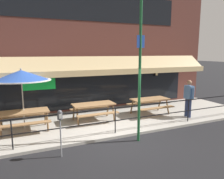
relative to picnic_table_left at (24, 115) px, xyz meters
The scene contains 11 objects.
ground_plane 3.66m from the picnic_table_left, 32.14° to the right, with size 120.00×120.00×0.00m, color black.
patio_deck 3.11m from the picnic_table_left, ahead, with size 15.00×4.00×0.10m, color #ADA89E.
restaurant_building 4.88m from the picnic_table_left, 37.32° to the left, with size 15.00×1.60×7.52m.
patio_railing 3.44m from the picnic_table_left, 27.90° to the right, with size 13.84×0.04×0.97m.
picnic_table_left is the anchor object (origin of this frame).
picnic_table_centre 2.80m from the picnic_table_left, ahead, with size 1.80×1.42×0.76m.
picnic_table_right 5.60m from the picnic_table_left, ahead, with size 1.80×1.42×0.76m.
patio_umbrella_left 1.48m from the picnic_table_left, 90.00° to the left, with size 2.14×2.14×2.38m.
pedestrian_walking 7.05m from the picnic_table_left, ahead, with size 0.24×0.62×1.71m.
parking_meter_near 2.67m from the picnic_table_left, 70.15° to the right, with size 0.15×0.16×1.42m.
street_sign_pole 4.62m from the picnic_table_left, 33.38° to the right, with size 0.28×0.09×4.70m.
Camera 1 is at (-3.21, -6.67, 3.04)m, focal length 35.00 mm.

